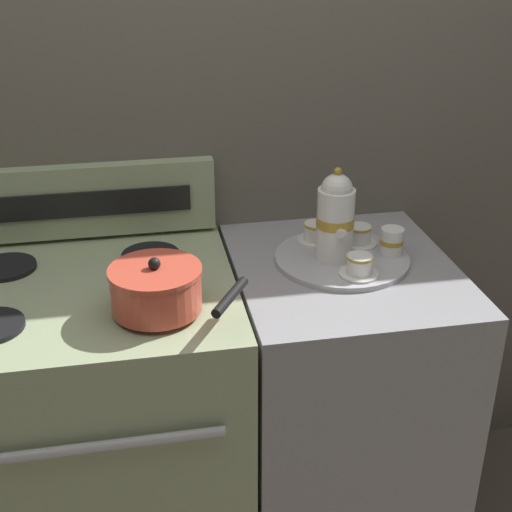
{
  "coord_description": "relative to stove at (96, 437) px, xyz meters",
  "views": [
    {
      "loc": [
        -0.14,
        -1.58,
        1.76
      ],
      "look_at": [
        0.14,
        -0.06,
        1.0
      ],
      "focal_mm": 50.0,
      "sensor_mm": 36.0,
      "label": 1
    }
  ],
  "objects": [
    {
      "name": "side_counter",
      "position": [
        0.68,
        0.0,
        -0.0
      ],
      "size": [
        0.57,
        0.65,
        0.92
      ],
      "color": "#939399",
      "rests_on": "ground"
    },
    {
      "name": "teacup_front",
      "position": [
        0.64,
        0.14,
        0.5
      ],
      "size": [
        0.1,
        0.1,
        0.05
      ],
      "color": "white",
      "rests_on": "serving_tray"
    },
    {
      "name": "teacup_left",
      "position": [
        0.69,
        -0.08,
        0.5
      ],
      "size": [
        0.1,
        0.1,
        0.05
      ],
      "color": "white",
      "rests_on": "serving_tray"
    },
    {
      "name": "teacup_right",
      "position": [
        0.75,
        0.1,
        0.5
      ],
      "size": [
        0.1,
        0.1,
        0.05
      ],
      "color": "white",
      "rests_on": "serving_tray"
    },
    {
      "name": "stove",
      "position": [
        0.0,
        0.0,
        0.0
      ],
      "size": [
        0.77,
        0.68,
        0.93
      ],
      "color": "#9EAD84",
      "rests_on": "ground"
    },
    {
      "name": "saucepan",
      "position": [
        0.19,
        -0.15,
        0.52
      ],
      "size": [
        0.31,
        0.27,
        0.13
      ],
      "color": "#D14C38",
      "rests_on": "stove"
    },
    {
      "name": "teapot",
      "position": [
        0.65,
        0.03,
        0.59
      ],
      "size": [
        0.1,
        0.16,
        0.25
      ],
      "color": "white",
      "rests_on": "serving_tray"
    },
    {
      "name": "serving_tray",
      "position": [
        0.68,
        0.03,
        0.47
      ],
      "size": [
        0.35,
        0.35,
        0.01
      ],
      "color": "#B2B2B7",
      "rests_on": "side_counter"
    },
    {
      "name": "wall_back",
      "position": [
        0.29,
        0.35,
        0.64
      ],
      "size": [
        6.0,
        0.05,
        2.2
      ],
      "color": "#666056",
      "rests_on": "ground"
    },
    {
      "name": "creamer_jug",
      "position": [
        0.81,
        0.03,
        0.51
      ],
      "size": [
        0.06,
        0.06,
        0.07
      ],
      "color": "white",
      "rests_on": "serving_tray"
    },
    {
      "name": "control_panel",
      "position": [
        0.0,
        0.3,
        0.57
      ],
      "size": [
        0.76,
        0.05,
        0.2
      ],
      "color": "#9EAD84",
      "rests_on": "stove"
    }
  ]
}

